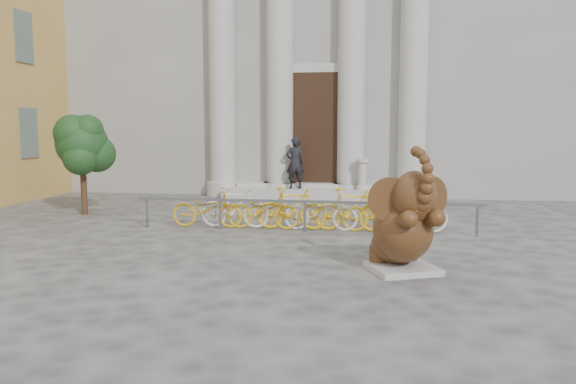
# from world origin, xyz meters

# --- Properties ---
(ground) EXTENTS (80.00, 80.00, 0.00)m
(ground) POSITION_xyz_m (0.00, 0.00, 0.00)
(ground) COLOR #474442
(ground) RESTS_ON ground
(classical_building) EXTENTS (22.00, 10.70, 12.00)m
(classical_building) POSITION_xyz_m (0.00, 14.93, 5.98)
(classical_building) COLOR gray
(classical_building) RESTS_ON ground
(entrance_steps) EXTENTS (6.00, 1.20, 0.36)m
(entrance_steps) POSITION_xyz_m (0.00, 9.40, 0.18)
(entrance_steps) COLOR #A8A59E
(entrance_steps) RESTS_ON ground
(elephant_statue) EXTENTS (1.42, 1.66, 2.09)m
(elephant_statue) POSITION_xyz_m (2.49, 0.19, 0.76)
(elephant_statue) COLOR #A8A59E
(elephant_statue) RESTS_ON ground
(bike_rack) EXTENTS (8.00, 0.53, 1.00)m
(bike_rack) POSITION_xyz_m (0.42, 3.74, 0.50)
(bike_rack) COLOR slate
(bike_rack) RESTS_ON ground
(tree) EXTENTS (1.57, 1.43, 2.72)m
(tree) POSITION_xyz_m (-5.82, 5.08, 1.90)
(tree) COLOR #332114
(tree) RESTS_ON ground
(pedestrian) EXTENTS (0.73, 0.63, 1.71)m
(pedestrian) POSITION_xyz_m (-0.59, 9.17, 1.21)
(pedestrian) COLOR black
(pedestrian) RESTS_ON entrance_steps
(balustrade_post) EXTENTS (0.41, 0.41, 1.00)m
(balustrade_post) POSITION_xyz_m (1.61, 9.10, 0.82)
(balustrade_post) COLOR #A8A59E
(balustrade_post) RESTS_ON entrance_steps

